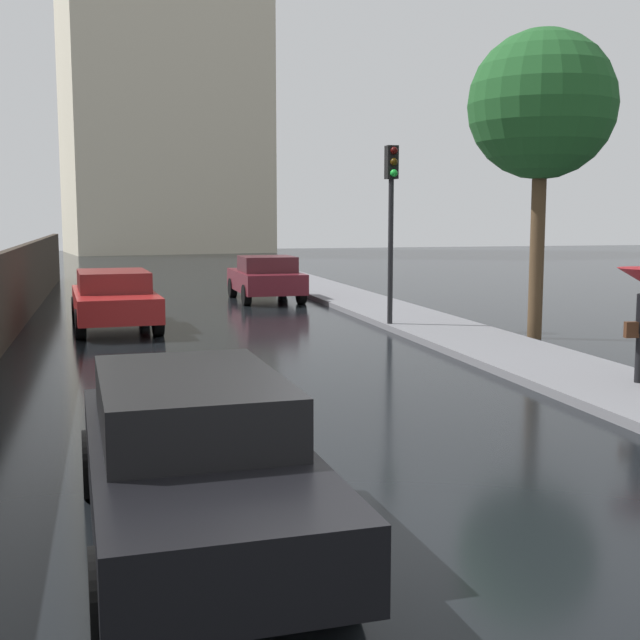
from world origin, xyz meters
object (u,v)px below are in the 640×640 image
(car_black_near_kerb, at_px, (194,456))
(street_tree_near, at_px, (542,106))
(car_maroon_far_ahead, at_px, (266,278))
(traffic_light, at_px, (391,201))
(car_red_mid_road, at_px, (114,298))

(car_black_near_kerb, relative_size, street_tree_near, 0.68)
(car_maroon_far_ahead, relative_size, traffic_light, 0.96)
(car_black_near_kerb, height_order, car_maroon_far_ahead, car_maroon_far_ahead)
(car_maroon_far_ahead, height_order, traffic_light, traffic_light)
(traffic_light, xyz_separation_m, street_tree_near, (2.59, -2.05, 1.93))
(car_maroon_far_ahead, bearing_deg, car_red_mid_road, -131.07)
(car_maroon_far_ahead, bearing_deg, street_tree_near, -66.68)
(car_black_near_kerb, relative_size, car_maroon_far_ahead, 1.12)
(car_black_near_kerb, distance_m, street_tree_near, 13.31)
(car_red_mid_road, bearing_deg, traffic_light, 160.42)
(car_maroon_far_ahead, bearing_deg, car_black_near_kerb, -103.13)
(car_red_mid_road, bearing_deg, street_tree_near, 152.85)
(street_tree_near, bearing_deg, car_black_near_kerb, -130.98)
(car_red_mid_road, height_order, traffic_light, traffic_light)
(car_black_near_kerb, bearing_deg, street_tree_near, -133.36)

